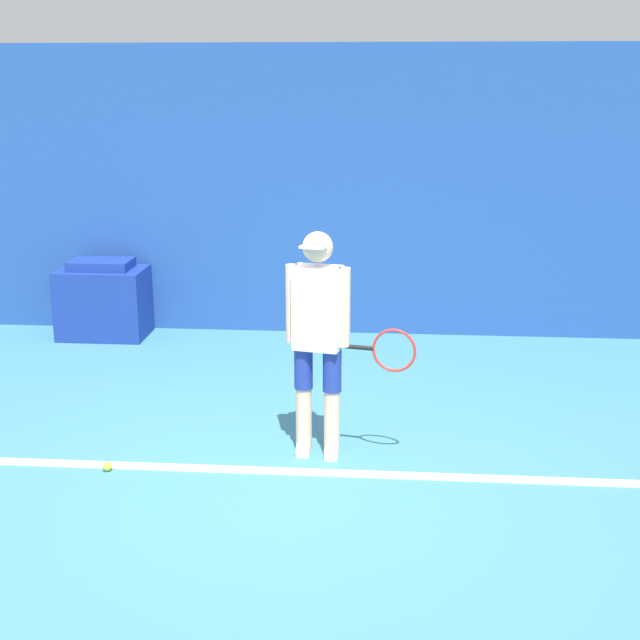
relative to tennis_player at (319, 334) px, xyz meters
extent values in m
plane|color=teal|center=(-0.20, -0.54, -0.94)|extent=(24.00, 24.00, 0.00)
cube|color=#234C99|center=(-0.20, 3.38, 0.61)|extent=(24.00, 0.10, 3.10)
cube|color=white|center=(-0.20, -0.34, -0.94)|extent=(21.60, 0.10, 0.01)
cylinder|color=beige|center=(-0.12, 0.03, -0.69)|extent=(0.12, 0.12, 0.51)
cylinder|color=navy|center=(-0.12, 0.03, -0.27)|extent=(0.14, 0.14, 0.32)
cube|color=white|center=(-0.12, 0.03, -0.90)|extent=(0.10, 0.24, 0.08)
cylinder|color=beige|center=(0.09, -0.02, -0.69)|extent=(0.12, 0.12, 0.51)
cylinder|color=navy|center=(0.09, -0.02, -0.27)|extent=(0.14, 0.14, 0.32)
cube|color=white|center=(0.09, -0.02, -0.90)|extent=(0.10, 0.24, 0.08)
cube|color=white|center=(-0.01, 0.00, 0.19)|extent=(0.37, 0.27, 0.61)
sphere|color=beige|center=(-0.01, 0.00, 0.64)|extent=(0.22, 0.22, 0.22)
cube|color=white|center=(-0.03, -0.09, 0.66)|extent=(0.20, 0.15, 0.02)
cylinder|color=beige|center=(-0.21, 0.04, 0.21)|extent=(0.09, 0.09, 0.58)
cylinder|color=beige|center=(0.18, -0.04, 0.21)|extent=(0.09, 0.09, 0.58)
cylinder|color=black|center=(0.29, -0.06, -0.08)|extent=(0.22, 0.08, 0.03)
torus|color=red|center=(0.54, -0.11, -0.08)|extent=(0.32, 0.09, 0.32)
sphere|color=#D1E533|center=(-1.50, -0.43, -0.91)|extent=(0.07, 0.07, 0.07)
cube|color=navy|center=(-2.61, 2.98, -0.57)|extent=(0.93, 0.62, 0.75)
cube|color=navy|center=(-2.61, 2.98, -0.14)|extent=(0.65, 0.43, 0.10)
camera|label=1|loc=(0.52, -6.20, 1.80)|focal=50.00mm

